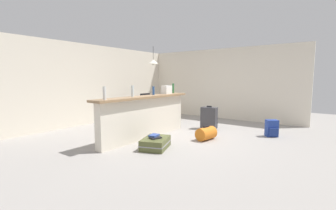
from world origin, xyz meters
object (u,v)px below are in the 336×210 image
object	(u,v)px
dining_chair_far_side	(143,105)
suitcase_flat_olive	(156,143)
dining_chair_near_partition	(164,107)
pendant_lamp	(153,62)
bottle_clear	(132,91)
bottle_blue	(153,91)
grocery_bag	(167,90)
bottle_green	(173,88)
bottle_white	(104,93)
duffel_bag_orange	(206,133)
book_stack	(155,136)
suitcase_upright_charcoal	(209,118)
backpack_blue	(272,129)
dining_table	(154,102)

from	to	relation	value
dining_chair_far_side	suitcase_flat_olive	world-z (taller)	dining_chair_far_side
dining_chair_near_partition	pendant_lamp	xyz separation A→B (m)	(0.10, 0.53, 1.48)
bottle_clear	bottle_blue	xyz separation A→B (m)	(0.78, 0.03, -0.02)
grocery_bag	bottle_blue	bearing A→B (deg)	178.02
bottle_green	grocery_bag	size ratio (longest dim) A/B	1.05
bottle_white	suitcase_flat_olive	size ratio (longest dim) A/B	0.30
bottle_white	suitcase_flat_olive	distance (m)	1.45
bottle_clear	duffel_bag_orange	xyz separation A→B (m)	(1.11, -1.31, -1.01)
bottle_blue	bottle_green	size ratio (longest dim) A/B	0.79
dining_chair_near_partition	bottle_blue	bearing A→B (deg)	-152.90
bottle_blue	grocery_bag	bearing A→B (deg)	-1.98
duffel_bag_orange	bottle_white	bearing A→B (deg)	149.14
book_stack	bottle_white	bearing A→B (deg)	138.71
pendant_lamp	duffel_bag_orange	bearing A→B (deg)	-114.16
suitcase_upright_charcoal	book_stack	world-z (taller)	suitcase_upright_charcoal
dining_chair_far_side	suitcase_flat_olive	distance (m)	3.49
pendant_lamp	suitcase_flat_olive	world-z (taller)	pendant_lamp
suitcase_flat_olive	backpack_blue	size ratio (longest dim) A/B	2.12
grocery_bag	dining_table	xyz separation A→B (m)	(0.91, 1.22, -0.49)
suitcase_upright_charcoal	book_stack	distance (m)	2.36
pendant_lamp	book_stack	world-z (taller)	pendant_lamp
suitcase_flat_olive	duffel_bag_orange	bearing A→B (deg)	-23.25
pendant_lamp	backpack_blue	distance (m)	4.17
bottle_green	backpack_blue	size ratio (longest dim) A/B	0.65
bottle_green	dining_chair_near_partition	xyz separation A→B (m)	(0.50, 0.70, -0.65)
bottle_blue	duffel_bag_orange	xyz separation A→B (m)	(0.33, -1.34, -0.99)
duffel_bag_orange	bottle_blue	bearing A→B (deg)	103.60
duffel_bag_orange	book_stack	distance (m)	1.37
bottle_white	duffel_bag_orange	world-z (taller)	bottle_white
suitcase_upright_charcoal	bottle_clear	bearing A→B (deg)	159.48
grocery_bag	dining_chair_near_partition	distance (m)	1.28
suitcase_flat_olive	duffel_bag_orange	size ratio (longest dim) A/B	1.70
dining_chair_near_partition	backpack_blue	distance (m)	3.25
book_stack	duffel_bag_orange	bearing A→B (deg)	-23.41
suitcase_upright_charcoal	duffel_bag_orange	size ratio (longest dim) A/B	1.28
dining_chair_far_side	duffel_bag_orange	bearing A→B (deg)	-110.66
bottle_white	dining_chair_far_side	bearing A→B (deg)	30.70
dining_chair_far_side	duffel_bag_orange	size ratio (longest dim) A/B	1.78
bottle_clear	bottle_blue	size ratio (longest dim) A/B	1.20
bottle_white	bottle_blue	distance (m)	1.67
bottle_green	dining_chair_far_side	bearing A→B (deg)	70.77
bottle_green	dining_chair_near_partition	world-z (taller)	bottle_green
duffel_bag_orange	book_stack	xyz separation A→B (m)	(-1.25, 0.54, 0.10)
dining_chair_near_partition	suitcase_flat_olive	size ratio (longest dim) A/B	1.04
bottle_green	suitcase_upright_charcoal	bearing A→B (deg)	-57.77
dining_chair_far_side	backpack_blue	distance (m)	4.24
dining_chair_far_side	dining_table	bearing A→B (deg)	-92.93
bottle_clear	suitcase_flat_olive	size ratio (longest dim) A/B	0.29
book_stack	grocery_bag	bearing A→B (deg)	28.10
grocery_bag	duffel_bag_orange	xyz separation A→B (m)	(-0.21, -1.33, -0.99)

